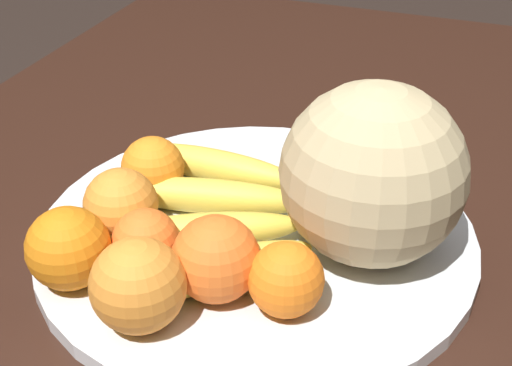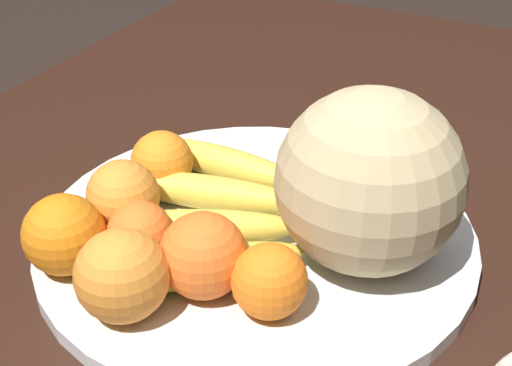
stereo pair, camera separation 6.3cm
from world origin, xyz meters
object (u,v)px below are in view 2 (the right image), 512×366
banana_bunch (210,209)px  orange_back_right (122,276)px  orange_top_small (269,281)px  orange_back_left (203,255)px  orange_front_left (64,235)px  orange_front_right (123,196)px  kitchen_table (260,311)px  orange_mid_center (140,234)px  fruit_bowl (256,235)px  melon (369,181)px  orange_side_extra (162,162)px

banana_bunch → orange_back_right: size_ratio=3.34×
orange_top_small → orange_back_left: bearing=91.8°
orange_front_left → banana_bunch: bearing=-35.0°
orange_back_right → orange_front_right: bearing=36.0°
orange_front_left → orange_top_small: (0.03, -0.18, -0.00)m
kitchen_table → orange_mid_center: (-0.11, 0.06, 0.15)m
fruit_bowl → orange_top_small: bearing=-147.5°
fruit_bowl → kitchen_table: bearing=17.0°
orange_front_right → banana_bunch: bearing=-61.4°
melon → orange_mid_center: melon is taller
orange_back_right → orange_side_extra: size_ratio=1.21×
orange_front_left → orange_back_left: size_ratio=0.97×
orange_front_left → orange_back_right: orange_back_right is taller
orange_mid_center → banana_bunch: bearing=-19.8°
orange_mid_center → orange_side_extra: size_ratio=0.93×
orange_front_right → fruit_bowl: bearing=-64.8°
kitchen_table → melon: size_ratio=8.44×
banana_bunch → orange_front_right: 0.08m
orange_front_left → orange_back_right: size_ratio=0.94×
orange_front_right → orange_front_left: bearing=174.0°
orange_back_left → orange_side_extra: 0.16m
kitchen_table → orange_front_right: size_ratio=19.86×
kitchen_table → fruit_bowl: fruit_bowl is taller
orange_back_right → orange_side_extra: orange_back_right is taller
orange_front_right → kitchen_table: bearing=-53.1°
banana_bunch → orange_front_left: orange_front_left is taller
banana_bunch → orange_back_left: bearing=97.0°
banana_bunch → fruit_bowl: bearing=179.1°
orange_mid_center → orange_top_small: size_ratio=0.94×
kitchen_table → orange_front_right: 0.20m
fruit_bowl → melon: size_ratio=2.57×
orange_back_left → orange_side_extra: bearing=45.2°
fruit_bowl → orange_front_right: (-0.05, 0.11, 0.04)m
orange_back_right → kitchen_table: bearing=-10.7°
orange_back_right → fruit_bowl: bearing=-15.3°
orange_front_left → orange_back_right: (-0.02, -0.08, 0.00)m
orange_front_left → melon: bearing=-59.7°
banana_bunch → orange_top_small: size_ratio=4.11×
orange_front_left → orange_side_extra: (0.14, -0.00, -0.00)m
orange_front_right → orange_side_extra: bearing=4.1°
orange_back_right → melon: bearing=-43.2°
kitchen_table → orange_top_small: size_ratio=21.95×
orange_back_left → orange_top_small: (0.00, -0.06, -0.01)m
orange_mid_center → orange_back_right: size_ratio=0.77×
kitchen_table → orange_top_small: 0.21m
kitchen_table → fruit_bowl: size_ratio=3.28×
melon → orange_back_right: 0.21m
banana_bunch → orange_back_left: 0.09m
banana_bunch → orange_side_extra: 0.08m
orange_back_right → orange_side_extra: bearing=24.1°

